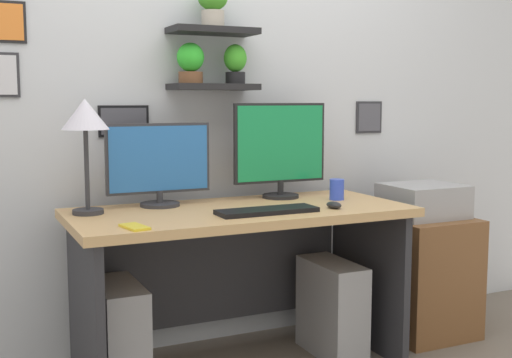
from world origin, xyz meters
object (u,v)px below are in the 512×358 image
at_px(drawer_cabinet, 421,274).
at_px(computer_mouse, 334,205).
at_px(keyboard, 267,211).
at_px(computer_tower_left, 119,337).
at_px(cell_phone, 135,227).
at_px(desk, 236,253).
at_px(monitor_left, 159,164).
at_px(computer_tower_right, 332,308).
at_px(printer, 423,201).
at_px(desk_lamp, 85,122).
at_px(pen_cup, 337,189).
at_px(monitor_right, 280,148).

bearing_deg(drawer_cabinet, computer_mouse, -161.30).
distance_m(keyboard, computer_tower_left, 0.83).
bearing_deg(cell_phone, drawer_cabinet, -0.01).
relative_size(computer_mouse, cell_phone, 0.64).
bearing_deg(desk, keyboard, -76.16).
relative_size(monitor_left, computer_tower_right, 1.05).
xyz_separation_m(computer_mouse, drawer_cabinet, (0.69, 0.23, -0.45)).
bearing_deg(printer, desk_lamp, 177.21).
height_order(keyboard, printer, printer).
xyz_separation_m(keyboard, pen_cup, (0.47, 0.20, 0.04)).
distance_m(monitor_left, pen_cup, 0.87).
height_order(monitor_left, keyboard, monitor_left).
xyz_separation_m(monitor_left, monitor_right, (0.62, 0.00, 0.05)).
height_order(monitor_right, printer, monitor_right).
xyz_separation_m(cell_phone, printer, (1.61, 0.31, -0.05)).
bearing_deg(cell_phone, computer_tower_right, 2.12).
distance_m(desk, drawer_cabinet, 1.09).
relative_size(keyboard, computer_mouse, 4.89).
bearing_deg(drawer_cabinet, desk, -179.83).
height_order(keyboard, pen_cup, pen_cup).
distance_m(cell_phone, printer, 1.64).
bearing_deg(computer_mouse, desk_lamp, 162.79).
bearing_deg(computer_mouse, pen_cup, 55.39).
bearing_deg(desk, monitor_right, 28.07).
xyz_separation_m(monitor_left, cell_phone, (-0.24, -0.47, -0.19)).
relative_size(desk, keyboard, 3.43).
relative_size(monitor_right, drawer_cabinet, 0.78).
distance_m(monitor_left, computer_tower_right, 1.08).
distance_m(desk, monitor_right, 0.58).
bearing_deg(drawer_cabinet, computer_tower_left, -179.07).
distance_m(computer_mouse, pen_cup, 0.26).
relative_size(pen_cup, computer_tower_right, 0.22).
relative_size(monitor_right, keyboard, 1.11).
xyz_separation_m(monitor_right, pen_cup, (0.22, -0.18, -0.19)).
bearing_deg(pen_cup, monitor_right, 140.27).
distance_m(keyboard, desk_lamp, 0.85).
relative_size(desk, printer, 3.97).
relative_size(desk, cell_phone, 10.77).
height_order(desk, cell_phone, cell_phone).
distance_m(desk, monitor_left, 0.54).
bearing_deg(desk, computer_tower_left, -177.61).
distance_m(computer_mouse, desk_lamp, 1.14).
relative_size(keyboard, computer_tower_left, 0.95).
distance_m(monitor_left, desk_lamp, 0.40).
distance_m(desk_lamp, printer, 1.77).
bearing_deg(desk_lamp, monitor_left, 13.00).
distance_m(monitor_left, computer_mouse, 0.81).
relative_size(desk, pen_cup, 15.08).
distance_m(monitor_right, computer_mouse, 0.46).
distance_m(pen_cup, printer, 0.55).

